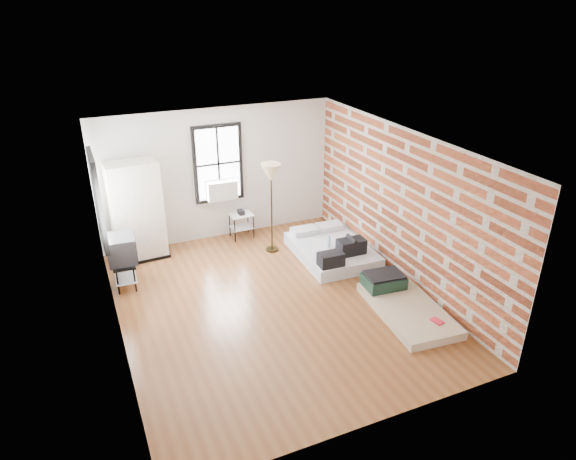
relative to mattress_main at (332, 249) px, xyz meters
name	(u,v)px	position (x,y,z in m)	size (l,w,h in m)	color
ground	(273,304)	(-1.74, -1.12, -0.16)	(6.00, 6.00, 0.00)	brown
room_shell	(276,201)	(-1.51, -0.76, 1.57)	(5.02, 6.02, 2.80)	silver
mattress_main	(332,249)	(0.00, 0.00, 0.00)	(1.42, 1.89, 0.59)	white
mattress_bare	(402,302)	(0.20, -2.13, -0.04)	(1.15, 1.95, 0.40)	#C5B38E
wardrobe	(137,212)	(-3.52, 1.53, 0.83)	(1.04, 0.64, 1.99)	black
side_table	(241,219)	(-1.37, 1.60, 0.27)	(0.50, 0.40, 0.64)	black
floor_lamp	(271,176)	(-1.00, 0.76, 1.45)	(0.40, 0.40, 1.87)	black
tv_stand	(122,251)	(-3.96, 0.53, 0.54)	(0.53, 0.72, 0.98)	black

